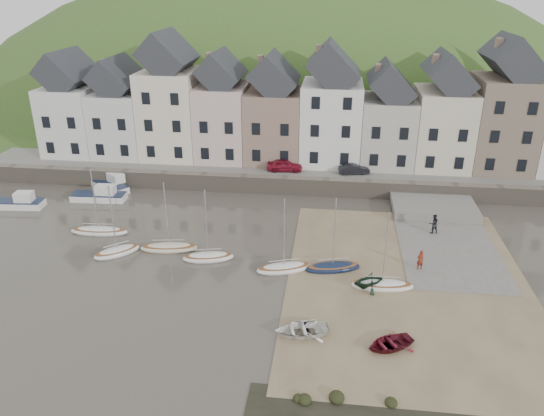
# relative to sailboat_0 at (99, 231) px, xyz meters

# --- Properties ---
(ground) EXTENTS (160.00, 160.00, 0.00)m
(ground) POSITION_rel_sailboat_0_xyz_m (15.55, -5.27, -0.26)
(ground) COLOR #403C32
(ground) RESTS_ON ground
(quay_land) EXTENTS (90.00, 30.00, 1.50)m
(quay_land) POSITION_rel_sailboat_0_xyz_m (15.55, 26.73, 0.49)
(quay_land) COLOR #385E25
(quay_land) RESTS_ON ground
(quay_street) EXTENTS (70.00, 7.00, 0.10)m
(quay_street) POSITION_rel_sailboat_0_xyz_m (15.55, 15.23, 1.29)
(quay_street) COLOR slate
(quay_street) RESTS_ON quay_land
(seawall) EXTENTS (70.00, 1.20, 1.80)m
(seawall) POSITION_rel_sailboat_0_xyz_m (15.55, 11.73, 0.64)
(seawall) COLOR slate
(seawall) RESTS_ON ground
(beach) EXTENTS (18.00, 26.00, 0.06)m
(beach) POSITION_rel_sailboat_0_xyz_m (26.55, -5.27, -0.23)
(beach) COLOR #766148
(beach) RESTS_ON ground
(slipway) EXTENTS (8.00, 18.00, 0.12)m
(slipway) POSITION_rel_sailboat_0_xyz_m (30.55, 2.73, -0.20)
(slipway) COLOR slate
(slipway) RESTS_ON ground
(hillside) EXTENTS (134.40, 84.00, 84.00)m
(hillside) POSITION_rel_sailboat_0_xyz_m (10.55, 54.73, -18.25)
(hillside) COLOR #385E25
(hillside) RESTS_ON ground
(townhouse_terrace) EXTENTS (61.05, 8.00, 13.93)m
(townhouse_terrace) POSITION_rel_sailboat_0_xyz_m (17.31, 18.73, 7.06)
(townhouse_terrace) COLOR silver
(townhouse_terrace) RESTS_ON quay_land
(sailboat_0) EXTENTS (5.31, 1.79, 6.32)m
(sailboat_0) POSITION_rel_sailboat_0_xyz_m (0.00, 0.00, 0.00)
(sailboat_0) COLOR white
(sailboat_0) RESTS_ON ground
(sailboat_1) EXTENTS (3.91, 3.67, 6.32)m
(sailboat_1) POSITION_rel_sailboat_0_xyz_m (3.11, -3.56, 0.01)
(sailboat_1) COLOR white
(sailboat_1) RESTS_ON ground
(sailboat_2) EXTENTS (5.01, 2.23, 6.32)m
(sailboat_2) POSITION_rel_sailboat_0_xyz_m (7.18, -2.32, 0.00)
(sailboat_2) COLOR beige
(sailboat_2) RESTS_ON ground
(sailboat_3) EXTENTS (4.40, 2.42, 6.32)m
(sailboat_3) POSITION_rel_sailboat_0_xyz_m (10.83, -3.54, 0.01)
(sailboat_3) COLOR white
(sailboat_3) RESTS_ON ground
(sailboat_4) EXTENTS (4.65, 2.87, 6.32)m
(sailboat_4) POSITION_rel_sailboat_0_xyz_m (17.13, -4.55, 0.00)
(sailboat_4) COLOR white
(sailboat_4) RESTS_ON ground
(sailboat_5) EXTENTS (4.63, 2.61, 6.32)m
(sailboat_5) POSITION_rel_sailboat_0_xyz_m (20.93, -3.96, 0.00)
(sailboat_5) COLOR #121E3B
(sailboat_5) RESTS_ON ground
(sailboat_6) EXTENTS (4.70, 1.75, 6.32)m
(sailboat_6) POSITION_rel_sailboat_0_xyz_m (24.61, -6.16, 0.00)
(sailboat_6) COLOR white
(sailboat_6) RESTS_ON ground
(motorboat_0) EXTENTS (5.62, 2.00, 1.70)m
(motorboat_0) POSITION_rel_sailboat_0_xyz_m (-3.05, 7.36, 0.32)
(motorboat_0) COLOR white
(motorboat_0) RESTS_ON ground
(motorboat_1) EXTENTS (4.93, 2.15, 1.70)m
(motorboat_1) POSITION_rel_sailboat_0_xyz_m (-10.21, 4.64, 0.32)
(motorboat_1) COLOR white
(motorboat_1) RESTS_ON ground
(motorboat_2) EXTENTS (5.31, 4.49, 1.70)m
(motorboat_2) POSITION_rel_sailboat_0_xyz_m (-3.28, 10.58, 0.32)
(motorboat_2) COLOR white
(motorboat_2) RESTS_ON ground
(rowboat_white) EXTENTS (3.98, 3.26, 0.72)m
(rowboat_white) POSITION_rel_sailboat_0_xyz_m (19.05, -12.49, 0.16)
(rowboat_white) COLOR white
(rowboat_white) RESTS_ON beach
(rowboat_green) EXTENTS (3.15, 3.00, 1.30)m
(rowboat_green) POSITION_rel_sailboat_0_xyz_m (23.61, -6.39, 0.45)
(rowboat_green) COLOR black
(rowboat_green) RESTS_ON beach
(rowboat_red) EXTENTS (3.77, 3.43, 0.64)m
(rowboat_red) POSITION_rel_sailboat_0_xyz_m (24.57, -13.16, 0.12)
(rowboat_red) COLOR maroon
(rowboat_red) RESTS_ON beach
(person_red) EXTENTS (0.71, 0.60, 1.64)m
(person_red) POSITION_rel_sailboat_0_xyz_m (27.67, -3.19, 0.68)
(person_red) COLOR maroon
(person_red) RESTS_ON slipway
(person_dark) EXTENTS (1.00, 0.86, 1.79)m
(person_dark) POSITION_rel_sailboat_0_xyz_m (29.70, 3.52, 0.75)
(person_dark) COLOR #222428
(person_dark) RESTS_ON slipway
(car_left) EXTENTS (3.94, 1.78, 1.31)m
(car_left) POSITION_rel_sailboat_0_xyz_m (15.30, 14.23, 2.00)
(car_left) COLOR maroon
(car_left) RESTS_ON quay_street
(car_right) EXTENTS (3.48, 1.82, 1.09)m
(car_right) POSITION_rel_sailboat_0_xyz_m (22.85, 14.23, 1.89)
(car_right) COLOR black
(car_right) RESTS_ON quay_street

